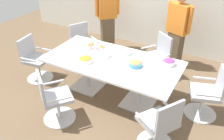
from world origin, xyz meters
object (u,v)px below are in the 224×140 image
object	(u,v)px
conference_table	(112,66)
office_chair_1	(159,126)
office_chair_5	(35,61)
office_chair_0	(54,100)
office_chair_4	(83,46)
snack_bowl_candy_mix	(169,62)
donut_platter	(96,46)
office_chair_3	(157,59)
person_standing_1	(177,30)
office_chair_2	(208,95)
snack_bowl_cookies	(135,63)
person_standing_0	(107,15)
snack_bowl_chips_orange	(85,59)
napkin_pile	(106,55)
plate_stack	(126,52)

from	to	relation	value
conference_table	office_chair_1	xyz separation A→B (m)	(1.20, -0.78, -0.22)
office_chair_5	office_chair_0	bearing A→B (deg)	48.55
office_chair_4	snack_bowl_candy_mix	size ratio (longest dim) A/B	4.02
office_chair_4	donut_platter	distance (m)	0.88
office_chair_3	person_standing_1	size ratio (longest dim) A/B	0.55
office_chair_2	office_chair_3	distance (m)	1.41
office_chair_3	snack_bowl_candy_mix	bearing A→B (deg)	156.62
office_chair_1	office_chair_2	bearing A→B (deg)	8.11
snack_bowl_cookies	snack_bowl_candy_mix	distance (m)	0.57
person_standing_0	snack_bowl_candy_mix	xyz separation A→B (m)	(1.98, -1.34, -0.10)
conference_table	person_standing_0	xyz separation A→B (m)	(-1.07, 1.68, 0.28)
snack_bowl_cookies	snack_bowl_chips_orange	world-z (taller)	snack_bowl_cookies
person_standing_0	napkin_pile	bearing A→B (deg)	73.09
person_standing_0	person_standing_1	world-z (taller)	person_standing_0
office_chair_2	snack_bowl_chips_orange	distance (m)	2.14
office_chair_2	plate_stack	xyz separation A→B (m)	(-1.55, 0.08, 0.37)
office_chair_3	donut_platter	world-z (taller)	office_chair_3
office_chair_0	office_chair_4	world-z (taller)	same
snack_bowl_candy_mix	donut_platter	world-z (taller)	snack_bowl_candy_mix
office_chair_0	office_chair_4	size ratio (longest dim) A/B	1.00
donut_platter	person_standing_1	bearing A→B (deg)	48.70
snack_bowl_candy_mix	napkin_pile	distance (m)	1.12
conference_table	office_chair_4	world-z (taller)	office_chair_4
person_standing_1	plate_stack	xyz separation A→B (m)	(-0.57, -1.34, -0.09)
conference_table	snack_bowl_cookies	xyz separation A→B (m)	(0.44, 0.02, 0.18)
conference_table	donut_platter	bearing A→B (deg)	149.57
conference_table	office_chair_2	size ratio (longest dim) A/B	2.64
conference_table	snack_bowl_chips_orange	size ratio (longest dim) A/B	9.50
snack_bowl_candy_mix	plate_stack	distance (m)	0.82
conference_table	office_chair_0	xyz separation A→B (m)	(-0.48, -1.05, -0.22)
office_chair_3	snack_bowl_chips_orange	xyz separation A→B (m)	(-0.86, -1.33, 0.39)
person_standing_0	snack_bowl_cookies	world-z (taller)	person_standing_0
office_chair_2	person_standing_0	xyz separation A→B (m)	(-2.72, 1.41, 0.50)
person_standing_1	donut_platter	xyz separation A→B (m)	(-1.21, -1.38, -0.09)
office_chair_4	snack_bowl_candy_mix	world-z (taller)	office_chair_4
office_chair_1	person_standing_1	distance (m)	2.57
snack_bowl_chips_orange	conference_table	bearing A→B (deg)	36.11
person_standing_1	snack_bowl_candy_mix	distance (m)	1.38
snack_bowl_candy_mix	conference_table	bearing A→B (deg)	-159.67
conference_table	office_chair_4	bearing A→B (deg)	146.97
snack_bowl_cookies	conference_table	bearing A→B (deg)	-177.09
person_standing_1	office_chair_1	bearing A→B (deg)	122.00
office_chair_3	snack_bowl_chips_orange	world-z (taller)	office_chair_3
office_chair_5	person_standing_0	bearing A→B (deg)	155.75
person_standing_0	conference_table	bearing A→B (deg)	76.40
napkin_pile	office_chair_0	bearing A→B (deg)	-106.07
person_standing_0	office_chair_3	bearing A→B (deg)	111.95
snack_bowl_candy_mix	person_standing_1	bearing A→B (deg)	100.37
office_chair_4	snack_bowl_chips_orange	world-z (taller)	office_chair_4
office_chair_3	office_chair_4	distance (m)	1.70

